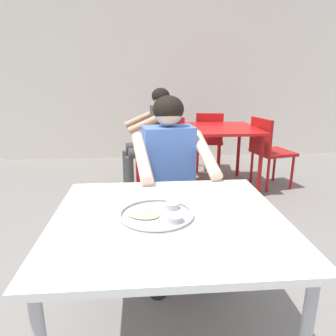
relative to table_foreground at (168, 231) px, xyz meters
name	(u,v)px	position (x,y,z in m)	size (l,w,h in m)	color
back_wall	(146,51)	(-0.03, 3.94, 1.05)	(12.00, 0.12, 3.40)	silver
table_foreground	(168,231)	(0.00, 0.00, 0.00)	(1.02, 0.95, 0.72)	white
thali_tray	(157,214)	(-0.05, 0.01, 0.08)	(0.33, 0.33, 0.03)	#B7BABF
chair_foreground	(166,192)	(0.06, 0.93, -0.17)	(0.48, 0.45, 0.82)	red
diner_foreground	(171,171)	(0.08, 0.71, 0.06)	(0.54, 0.59, 1.20)	black
table_background_red	(219,134)	(0.81, 2.34, 0.01)	(0.87, 0.92, 0.74)	#B71414
chair_red_left	(170,147)	(0.22, 2.37, -0.15)	(0.45, 0.43, 0.87)	#AA1414
chair_red_right	(268,148)	(1.39, 2.28, -0.15)	(0.50, 0.51, 0.85)	#AC1515
chair_red_far	(209,138)	(0.82, 2.97, -0.16)	(0.46, 0.50, 0.85)	red
patron_background	(153,130)	(0.01, 2.33, 0.07)	(0.59, 0.54, 1.20)	#3C3C3C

